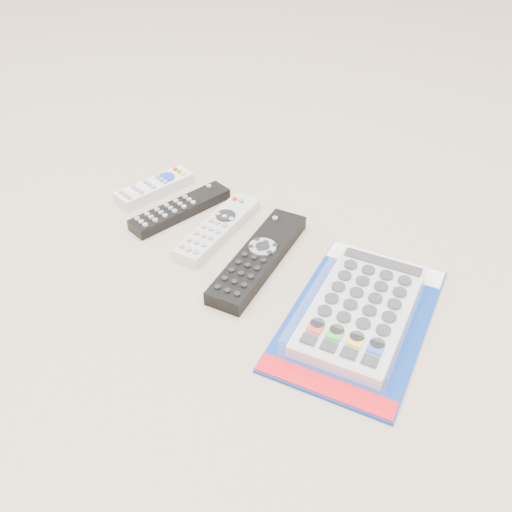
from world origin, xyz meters
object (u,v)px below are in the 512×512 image
Objects in this scene: remote_slim_black at (180,209)px; remote_small_grey at (155,187)px; jumbo_remote_packaged at (361,308)px; remote_large_black at (259,258)px; remote_silver_dvd at (218,228)px.

remote_small_grey is at bearing 175.17° from remote_slim_black.
remote_small_grey is 0.45m from jumbo_remote_packaged.
jumbo_remote_packaged is (0.18, -0.01, 0.01)m from remote_large_black.
jumbo_remote_packaged is at bearing -13.17° from remote_silver_dvd.
remote_small_grey is at bearing 159.34° from remote_large_black.
remote_small_grey and remote_silver_dvd have the same top height.
jumbo_remote_packaged is at bearing 5.28° from remote_slim_black.
jumbo_remote_packaged is (0.45, -0.05, 0.01)m from remote_small_grey.
remote_silver_dvd is 0.61× the size of jumbo_remote_packaged.
remote_silver_dvd is (0.09, -0.00, 0.00)m from remote_slim_black.
remote_large_black is 0.74× the size of jumbo_remote_packaged.
remote_silver_dvd is at bearing 156.80° from remote_large_black.
remote_small_grey is at bearing 164.35° from remote_silver_dvd.
remote_slim_black is 0.79× the size of remote_large_black.
jumbo_remote_packaged reaches higher than remote_slim_black.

